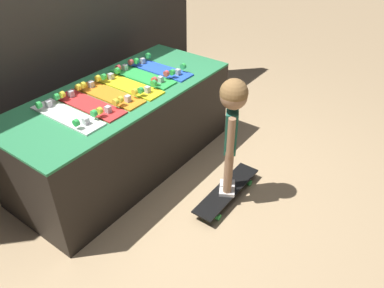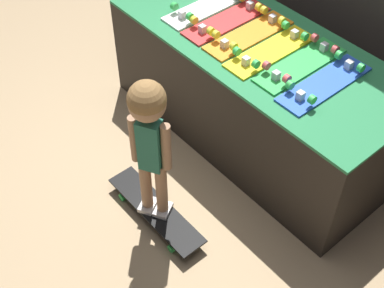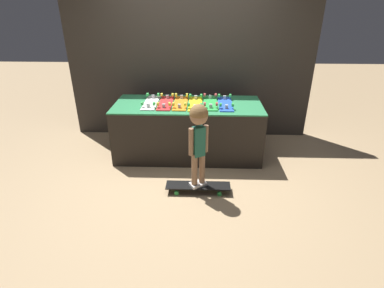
{
  "view_description": "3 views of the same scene",
  "coord_description": "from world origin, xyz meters",
  "px_view_note": "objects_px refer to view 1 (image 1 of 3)",
  "views": [
    {
      "loc": [
        -1.92,
        -1.56,
        2.23
      ],
      "look_at": [
        0.11,
        -0.08,
        0.46
      ],
      "focal_mm": 35.0,
      "sensor_mm": 36.0,
      "label": 1
    },
    {
      "loc": [
        1.85,
        -1.53,
        2.79
      ],
      "look_at": [
        0.16,
        -0.09,
        0.46
      ],
      "focal_mm": 50.0,
      "sensor_mm": 36.0,
      "label": 2
    },
    {
      "loc": [
        0.2,
        -3.44,
        2.09
      ],
      "look_at": [
        0.08,
        -0.04,
        0.47
      ],
      "focal_mm": 28.0,
      "sensor_mm": 36.0,
      "label": 3
    }
  ],
  "objects_px": {
    "skateboard_white_on_rack": "(67,115)",
    "skateboard_yellow_on_rack": "(129,85)",
    "skateboard_on_floor": "(227,191)",
    "skateboard_red_on_rack": "(89,104)",
    "skateboard_blue_on_rack": "(160,68)",
    "child": "(232,117)",
    "skateboard_green_on_rack": "(142,75)",
    "skateboard_orange_on_rack": "(109,94)"
  },
  "relations": [
    {
      "from": "skateboard_green_on_rack",
      "to": "skateboard_on_floor",
      "type": "height_order",
      "value": "skateboard_green_on_rack"
    },
    {
      "from": "skateboard_green_on_rack",
      "to": "skateboard_on_floor",
      "type": "relative_size",
      "value": 0.84
    },
    {
      "from": "skateboard_orange_on_rack",
      "to": "skateboard_green_on_rack",
      "type": "distance_m",
      "value": 0.42
    },
    {
      "from": "skateboard_on_floor",
      "to": "skateboard_green_on_rack",
      "type": "bearing_deg",
      "value": 81.77
    },
    {
      "from": "skateboard_red_on_rack",
      "to": "skateboard_blue_on_rack",
      "type": "relative_size",
      "value": 1.0
    },
    {
      "from": "skateboard_white_on_rack",
      "to": "skateboard_green_on_rack",
      "type": "distance_m",
      "value": 0.84
    },
    {
      "from": "skateboard_orange_on_rack",
      "to": "child",
      "type": "bearing_deg",
      "value": -74.91
    },
    {
      "from": "skateboard_red_on_rack",
      "to": "skateboard_yellow_on_rack",
      "type": "height_order",
      "value": "same"
    },
    {
      "from": "child",
      "to": "skateboard_on_floor",
      "type": "bearing_deg",
      "value": -105.75
    },
    {
      "from": "skateboard_red_on_rack",
      "to": "skateboard_on_floor",
      "type": "height_order",
      "value": "skateboard_red_on_rack"
    },
    {
      "from": "skateboard_yellow_on_rack",
      "to": "skateboard_on_floor",
      "type": "height_order",
      "value": "skateboard_yellow_on_rack"
    },
    {
      "from": "child",
      "to": "skateboard_yellow_on_rack",
      "type": "bearing_deg",
      "value": 63.79
    },
    {
      "from": "skateboard_yellow_on_rack",
      "to": "skateboard_red_on_rack",
      "type": "bearing_deg",
      "value": 177.29
    },
    {
      "from": "skateboard_white_on_rack",
      "to": "skateboard_red_on_rack",
      "type": "bearing_deg",
      "value": -1.62
    },
    {
      "from": "skateboard_yellow_on_rack",
      "to": "skateboard_on_floor",
      "type": "distance_m",
      "value": 1.23
    },
    {
      "from": "skateboard_on_floor",
      "to": "child",
      "type": "distance_m",
      "value": 0.73
    },
    {
      "from": "skateboard_blue_on_rack",
      "to": "child",
      "type": "relative_size",
      "value": 0.64
    },
    {
      "from": "skateboard_red_on_rack",
      "to": "skateboard_blue_on_rack",
      "type": "height_order",
      "value": "same"
    },
    {
      "from": "skateboard_green_on_rack",
      "to": "child",
      "type": "bearing_deg",
      "value": -98.23
    },
    {
      "from": "skateboard_blue_on_rack",
      "to": "child",
      "type": "bearing_deg",
      "value": -109.72
    },
    {
      "from": "skateboard_white_on_rack",
      "to": "skateboard_blue_on_rack",
      "type": "relative_size",
      "value": 1.0
    },
    {
      "from": "skateboard_red_on_rack",
      "to": "skateboard_blue_on_rack",
      "type": "xyz_separation_m",
      "value": [
        0.84,
        -0.01,
        0.0
      ]
    },
    {
      "from": "skateboard_white_on_rack",
      "to": "skateboard_yellow_on_rack",
      "type": "distance_m",
      "value": 0.63
    },
    {
      "from": "skateboard_orange_on_rack",
      "to": "skateboard_yellow_on_rack",
      "type": "height_order",
      "value": "same"
    },
    {
      "from": "skateboard_orange_on_rack",
      "to": "skateboard_blue_on_rack",
      "type": "relative_size",
      "value": 1.0
    },
    {
      "from": "skateboard_orange_on_rack",
      "to": "skateboard_green_on_rack",
      "type": "bearing_deg",
      "value": 2.41
    },
    {
      "from": "skateboard_white_on_rack",
      "to": "skateboard_green_on_rack",
      "type": "height_order",
      "value": "same"
    },
    {
      "from": "skateboard_green_on_rack",
      "to": "child",
      "type": "distance_m",
      "value": 1.04
    },
    {
      "from": "skateboard_red_on_rack",
      "to": "skateboard_blue_on_rack",
      "type": "distance_m",
      "value": 0.84
    },
    {
      "from": "skateboard_white_on_rack",
      "to": "skateboard_red_on_rack",
      "type": "xyz_separation_m",
      "value": [
        0.21,
        -0.01,
        0.0
      ]
    },
    {
      "from": "skateboard_yellow_on_rack",
      "to": "skateboard_on_floor",
      "type": "xyz_separation_m",
      "value": [
        0.06,
        -0.99,
        -0.73
      ]
    },
    {
      "from": "skateboard_orange_on_rack",
      "to": "child",
      "type": "distance_m",
      "value": 1.05
    },
    {
      "from": "skateboard_orange_on_rack",
      "to": "skateboard_on_floor",
      "type": "xyz_separation_m",
      "value": [
        0.27,
        -1.01,
        -0.73
      ]
    },
    {
      "from": "skateboard_white_on_rack",
      "to": "skateboard_yellow_on_rack",
      "type": "height_order",
      "value": "same"
    },
    {
      "from": "skateboard_red_on_rack",
      "to": "skateboard_on_floor",
      "type": "bearing_deg",
      "value": -64.45
    },
    {
      "from": "skateboard_yellow_on_rack",
      "to": "skateboard_blue_on_rack",
      "type": "xyz_separation_m",
      "value": [
        0.42,
        0.01,
        0.0
      ]
    },
    {
      "from": "skateboard_white_on_rack",
      "to": "skateboard_yellow_on_rack",
      "type": "relative_size",
      "value": 1.0
    },
    {
      "from": "skateboard_orange_on_rack",
      "to": "skateboard_yellow_on_rack",
      "type": "distance_m",
      "value": 0.21
    },
    {
      "from": "skateboard_yellow_on_rack",
      "to": "skateboard_on_floor",
      "type": "bearing_deg",
      "value": -86.42
    },
    {
      "from": "skateboard_green_on_rack",
      "to": "skateboard_blue_on_rack",
      "type": "xyz_separation_m",
      "value": [
        0.21,
        -0.03,
        0.0
      ]
    },
    {
      "from": "skateboard_green_on_rack",
      "to": "skateboard_blue_on_rack",
      "type": "relative_size",
      "value": 1.0
    },
    {
      "from": "skateboard_red_on_rack",
      "to": "skateboard_white_on_rack",
      "type": "bearing_deg",
      "value": 178.38
    }
  ]
}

